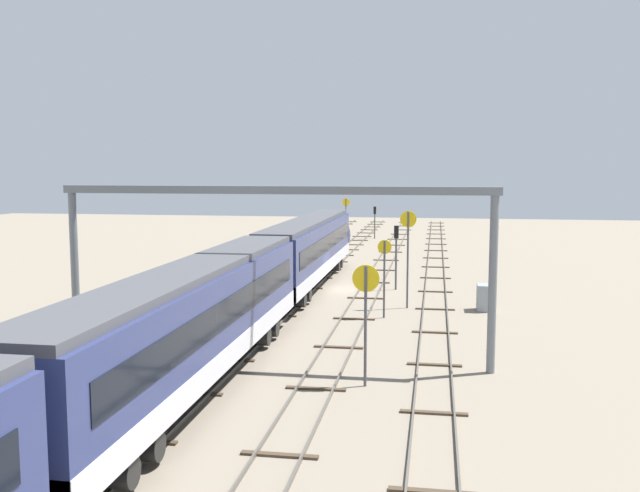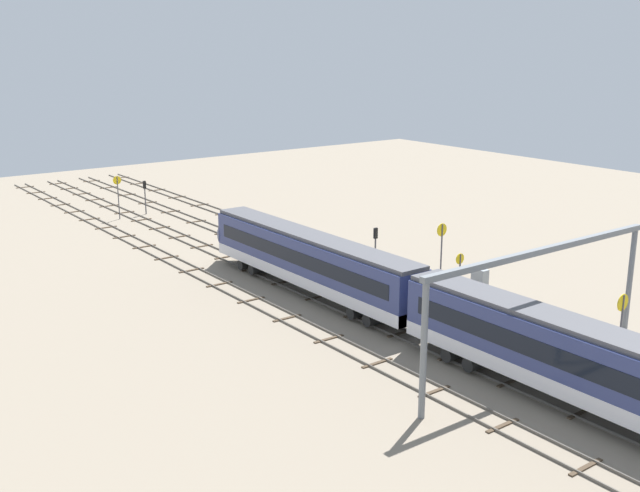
{
  "view_description": "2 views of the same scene",
  "coord_description": "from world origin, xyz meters",
  "px_view_note": "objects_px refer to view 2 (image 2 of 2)",
  "views": [
    {
      "loc": [
        -49.13,
        -6.85,
        8.71
      ],
      "look_at": [
        6.35,
        2.35,
        2.39
      ],
      "focal_mm": 39.37,
      "sensor_mm": 36.0,
      "label": 1
    },
    {
      "loc": [
        -45.44,
        35.83,
        19.27
      ],
      "look_at": [
        2.26,
        0.4,
        3.4
      ],
      "focal_mm": 42.5,
      "sensor_mm": 36.0,
      "label": 2
    }
  ],
  "objects_px": {
    "speed_sign_distant_end": "(118,191)",
    "relay_cabinet": "(480,278)",
    "train": "(571,362)",
    "signal_light_trackside_approach": "(375,246)",
    "speed_sign_near_foreground": "(621,319)",
    "speed_sign_mid_trackside": "(459,275)",
    "speed_sign_far_trackside": "(441,250)",
    "overhead_gantry": "(542,277)",
    "signal_light_trackside_departure": "(145,192)"
  },
  "relations": [
    {
      "from": "train",
      "to": "relay_cabinet",
      "type": "xyz_separation_m",
      "value": [
        17.23,
        -12.1,
        -1.86
      ]
    },
    {
      "from": "speed_sign_mid_trackside",
      "to": "speed_sign_far_trackside",
      "type": "height_order",
      "value": "speed_sign_far_trackside"
    },
    {
      "from": "train",
      "to": "signal_light_trackside_approach",
      "type": "bearing_deg",
      "value": -15.1
    },
    {
      "from": "relay_cabinet",
      "to": "speed_sign_distant_end",
      "type": "bearing_deg",
      "value": 18.36
    },
    {
      "from": "speed_sign_near_foreground",
      "to": "speed_sign_far_trackside",
      "type": "xyz_separation_m",
      "value": [
        16.04,
        -1.01,
        0.64
      ]
    },
    {
      "from": "overhead_gantry",
      "to": "speed_sign_far_trackside",
      "type": "relative_size",
      "value": 3.23
    },
    {
      "from": "speed_sign_distant_end",
      "to": "speed_sign_near_foreground",
      "type": "bearing_deg",
      "value": -171.91
    },
    {
      "from": "train",
      "to": "speed_sign_far_trackside",
      "type": "distance_m",
      "value": 18.83
    },
    {
      "from": "train",
      "to": "speed_sign_far_trackside",
      "type": "bearing_deg",
      "value": -23.47
    },
    {
      "from": "overhead_gantry",
      "to": "signal_light_trackside_approach",
      "type": "relative_size",
      "value": 4.24
    },
    {
      "from": "overhead_gantry",
      "to": "speed_sign_near_foreground",
      "type": "relative_size",
      "value": 3.98
    },
    {
      "from": "signal_light_trackside_departure",
      "to": "speed_sign_distant_end",
      "type": "bearing_deg",
      "value": 100.11
    },
    {
      "from": "speed_sign_mid_trackside",
      "to": "signal_light_trackside_departure",
      "type": "relative_size",
      "value": 1.15
    },
    {
      "from": "speed_sign_near_foreground",
      "to": "speed_sign_mid_trackside",
      "type": "height_order",
      "value": "speed_sign_near_foreground"
    },
    {
      "from": "signal_light_trackside_approach",
      "to": "relay_cabinet",
      "type": "relative_size",
      "value": 2.87
    },
    {
      "from": "train",
      "to": "signal_light_trackside_departure",
      "type": "relative_size",
      "value": 19.06
    },
    {
      "from": "speed_sign_mid_trackside",
      "to": "speed_sign_far_trackside",
      "type": "distance_m",
      "value": 3.49
    },
    {
      "from": "speed_sign_near_foreground",
      "to": "signal_light_trackside_departure",
      "type": "bearing_deg",
      "value": 4.61
    },
    {
      "from": "overhead_gantry",
      "to": "speed_sign_near_foreground",
      "type": "height_order",
      "value": "overhead_gantry"
    },
    {
      "from": "train",
      "to": "signal_light_trackside_approach",
      "type": "distance_m",
      "value": 24.59
    },
    {
      "from": "overhead_gantry",
      "to": "relay_cabinet",
      "type": "xyz_separation_m",
      "value": [
        13.35,
        -9.99,
        -5.28
      ]
    },
    {
      "from": "overhead_gantry",
      "to": "signal_light_trackside_approach",
      "type": "distance_m",
      "value": 20.55
    },
    {
      "from": "relay_cabinet",
      "to": "train",
      "type": "bearing_deg",
      "value": 144.93
    },
    {
      "from": "overhead_gantry",
      "to": "speed_sign_far_trackside",
      "type": "xyz_separation_m",
      "value": [
        13.35,
        -5.37,
        -2.13
      ]
    },
    {
      "from": "speed_sign_far_trackside",
      "to": "speed_sign_distant_end",
      "type": "bearing_deg",
      "value": 12.47
    },
    {
      "from": "signal_light_trackside_approach",
      "to": "speed_sign_far_trackside",
      "type": "bearing_deg",
      "value": -170.58
    },
    {
      "from": "speed_sign_near_foreground",
      "to": "speed_sign_distant_end",
      "type": "bearing_deg",
      "value": 8.09
    },
    {
      "from": "speed_sign_near_foreground",
      "to": "speed_sign_distant_end",
      "type": "xyz_separation_m",
      "value": [
        57.65,
        8.19,
        -0.06
      ]
    },
    {
      "from": "speed_sign_mid_trackside",
      "to": "signal_light_trackside_departure",
      "type": "xyz_separation_m",
      "value": [
        45.33,
        4.5,
        -0.29
      ]
    },
    {
      "from": "speed_sign_near_foreground",
      "to": "speed_sign_mid_trackside",
      "type": "relative_size",
      "value": 1.08
    },
    {
      "from": "signal_light_trackside_departure",
      "to": "relay_cabinet",
      "type": "bearing_deg",
      "value": -166.26
    },
    {
      "from": "overhead_gantry",
      "to": "signal_light_trackside_approach",
      "type": "bearing_deg",
      "value": -12.21
    },
    {
      "from": "speed_sign_mid_trackside",
      "to": "speed_sign_distant_end",
      "type": "height_order",
      "value": "speed_sign_distant_end"
    },
    {
      "from": "speed_sign_distant_end",
      "to": "relay_cabinet",
      "type": "distance_m",
      "value": 43.91
    },
    {
      "from": "speed_sign_distant_end",
      "to": "signal_light_trackside_departure",
      "type": "bearing_deg",
      "value": -79.89
    },
    {
      "from": "speed_sign_near_foreground",
      "to": "signal_light_trackside_approach",
      "type": "distance_m",
      "value": 22.55
    },
    {
      "from": "speed_sign_distant_end",
      "to": "relay_cabinet",
      "type": "xyz_separation_m",
      "value": [
        -41.61,
        -13.81,
        -2.46
      ]
    },
    {
      "from": "train",
      "to": "signal_light_trackside_departure",
      "type": "distance_m",
      "value": 59.49
    },
    {
      "from": "signal_light_trackside_departure",
      "to": "relay_cabinet",
      "type": "distance_m",
      "value": 43.51
    },
    {
      "from": "train",
      "to": "speed_sign_mid_trackside",
      "type": "bearing_deg",
      "value": -23.93
    },
    {
      "from": "speed_sign_distant_end",
      "to": "train",
      "type": "bearing_deg",
      "value": -178.33
    },
    {
      "from": "signal_light_trackside_approach",
      "to": "speed_sign_distant_end",
      "type": "bearing_deg",
      "value": 13.02
    },
    {
      "from": "signal_light_trackside_departure",
      "to": "relay_cabinet",
      "type": "xyz_separation_m",
      "value": [
        -42.23,
        -10.32,
        -1.81
      ]
    },
    {
      "from": "speed_sign_near_foreground",
      "to": "signal_light_trackside_approach",
      "type": "xyz_separation_m",
      "value": [
        22.54,
        0.07,
        -0.31
      ]
    },
    {
      "from": "speed_sign_mid_trackside",
      "to": "signal_light_trackside_approach",
      "type": "height_order",
      "value": "signal_light_trackside_approach"
    },
    {
      "from": "speed_sign_distant_end",
      "to": "relay_cabinet",
      "type": "bearing_deg",
      "value": -161.64
    },
    {
      "from": "train",
      "to": "overhead_gantry",
      "type": "distance_m",
      "value": 5.59
    },
    {
      "from": "relay_cabinet",
      "to": "speed_sign_near_foreground",
      "type": "bearing_deg",
      "value": 160.68
    },
    {
      "from": "speed_sign_distant_end",
      "to": "speed_sign_far_trackside",
      "type": "bearing_deg",
      "value": -167.53
    },
    {
      "from": "speed_sign_mid_trackside",
      "to": "speed_sign_distant_end",
      "type": "distance_m",
      "value": 45.42
    }
  ]
}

